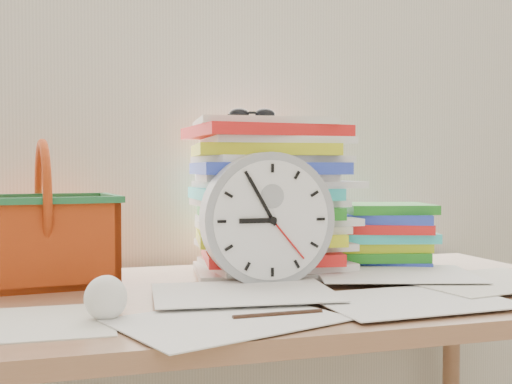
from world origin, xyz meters
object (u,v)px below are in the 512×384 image
object	(u,v)px
desk	(249,329)
book_stack	(382,236)
paper_stack	(270,197)
clock	(268,219)
basket	(43,214)

from	to	relation	value
desk	book_stack	world-z (taller)	book_stack
paper_stack	book_stack	distance (m)	0.29
desk	paper_stack	distance (m)	0.32
desk	clock	distance (m)	0.21
book_stack	paper_stack	bearing A→B (deg)	178.53
paper_stack	desk	bearing A→B (deg)	-119.77
clock	basket	xyz separation A→B (m)	(-0.42, 0.15, 0.01)
desk	book_stack	distance (m)	0.44
paper_stack	basket	world-z (taller)	paper_stack
paper_stack	basket	size ratio (longest dim) A/B	1.20
clock	book_stack	distance (m)	0.36
desk	basket	world-z (taller)	basket
desk	basket	bearing A→B (deg)	153.90
desk	basket	size ratio (longest dim) A/B	4.96
clock	paper_stack	bearing A→B (deg)	69.52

